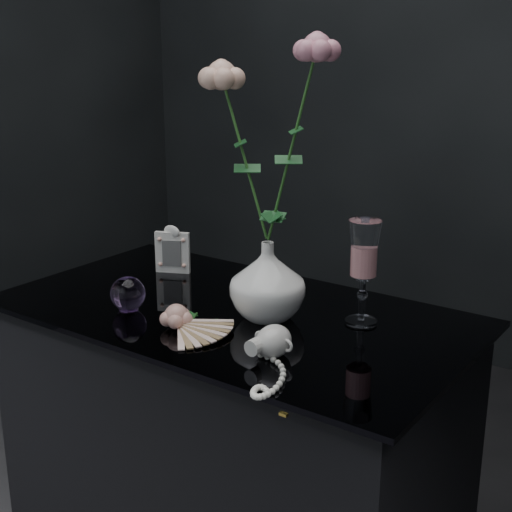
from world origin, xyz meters
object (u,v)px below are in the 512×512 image
Objects in this scene: picture_frame at (172,249)px; loose_rose at (176,316)px; vase at (267,281)px; paperweight at (128,294)px; pearl_jar at (273,340)px; wine_glass at (363,273)px.

loose_rose is at bearing -72.00° from picture_frame.
vase is at bearing 33.95° from loose_rose.
vase reaches higher than paperweight.
vase is 0.40m from picture_frame.
vase is 0.20m from pearl_jar.
picture_frame is at bearing 111.22° from paperweight.
vase reaches higher than loose_rose.
picture_frame is 0.38m from loose_rose.
vase reaches higher than picture_frame.
wine_glass is at bearing 79.95° from pearl_jar.
picture_frame is at bearing 176.98° from wine_glass.
wine_glass is 0.98× the size of pearl_jar.
picture_frame reaches higher than paperweight.
pearl_jar reaches higher than loose_rose.
wine_glass reaches higher than pearl_jar.
pearl_jar is (0.40, -0.01, -0.01)m from paperweight.
vase is 0.31m from paperweight.
loose_rose is 0.66× the size of pearl_jar.
vase is 0.76× the size of wine_glass.
paperweight is at bearing -93.65° from picture_frame.
vase is 1.12× the size of loose_rose.
loose_rose is 0.24m from pearl_jar.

